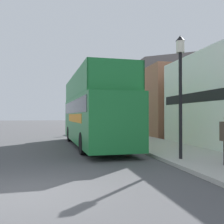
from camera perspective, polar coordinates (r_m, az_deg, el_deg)
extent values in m
plane|color=#4C4C4F|center=(27.30, -13.70, -4.55)|extent=(144.00, 144.00, 0.00)
cube|color=#ADAAA3|center=(24.98, 1.16, -4.77)|extent=(3.36, 108.00, 0.14)
cube|color=#9E664C|center=(31.42, 7.19, 1.28)|extent=(6.00, 22.74, 5.86)
pyramid|color=#383333|center=(31.88, 7.18, 9.25)|extent=(6.00, 22.74, 2.99)
cube|color=#1E7A38|center=(15.43, -3.95, -1.75)|extent=(2.90, 10.80, 2.52)
cube|color=orange|center=(14.90, -3.57, -1.30)|extent=(2.71, 5.99, 0.45)
cube|color=black|center=(15.43, -3.95, 1.08)|extent=(2.89, 9.94, 0.70)
cube|color=#1E7A38|center=(15.46, -3.95, 3.12)|extent=(2.86, 9.94, 0.10)
cube|color=#1E7A38|center=(15.34, -8.33, 5.63)|extent=(0.48, 9.84, 1.22)
cube|color=#1E7A38|center=(15.78, 0.32, 5.45)|extent=(0.48, 9.84, 1.22)
cube|color=#1E7A38|center=(10.80, 0.96, 8.34)|extent=(2.45, 0.17, 1.22)
cube|color=#1E7A38|center=(19.61, -6.23, 4.23)|extent=(2.51, 1.60, 1.22)
cylinder|color=black|center=(18.60, -9.22, -4.74)|extent=(0.32, 1.06, 1.05)
cylinder|color=black|center=(18.94, -2.55, -4.68)|extent=(0.32, 1.06, 1.05)
cylinder|color=black|center=(12.25, -6.32, -6.81)|extent=(0.32, 1.06, 1.05)
cylinder|color=black|center=(12.76, 3.58, -6.58)|extent=(0.32, 1.06, 1.05)
cube|color=black|center=(23.51, -4.95, -3.94)|extent=(1.91, 4.48, 0.66)
cube|color=black|center=(23.35, -4.89, -2.56)|extent=(1.61, 2.18, 0.49)
cylinder|color=black|center=(24.76, -7.31, -4.18)|extent=(0.23, 0.68, 0.67)
cylinder|color=black|center=(25.01, -3.66, -4.16)|extent=(0.23, 0.68, 0.67)
cylinder|color=black|center=(22.05, -6.41, -4.61)|extent=(0.23, 0.68, 0.67)
cylinder|color=black|center=(22.33, -2.33, -4.56)|extent=(0.23, 0.68, 0.67)
cylinder|color=black|center=(10.50, 14.68, 1.38)|extent=(0.13, 0.13, 4.13)
cylinder|color=silver|center=(10.83, 14.64, 13.57)|extent=(0.32, 0.32, 0.45)
cone|color=black|center=(10.92, 14.63, 15.27)|extent=(0.35, 0.35, 0.22)
cylinder|color=black|center=(18.53, 2.29, 1.13)|extent=(0.13, 0.13, 4.58)
cylinder|color=silver|center=(18.78, 2.28, 8.82)|extent=(0.32, 0.32, 0.45)
cone|color=black|center=(18.84, 2.28, 9.82)|extent=(0.35, 0.35, 0.22)
cylinder|color=black|center=(26.88, -2.59, 0.00)|extent=(0.13, 0.13, 4.06)
cylinder|color=silver|center=(27.00, -2.59, 4.79)|extent=(0.32, 0.32, 0.45)
cone|color=black|center=(27.04, -2.58, 5.50)|extent=(0.35, 0.35, 0.22)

